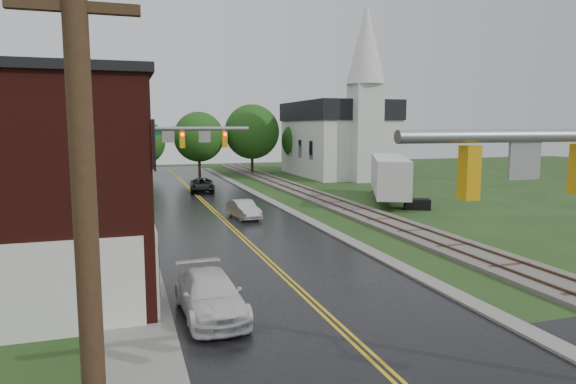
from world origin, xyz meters
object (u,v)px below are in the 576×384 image
utility_pole_c (117,144)px  tree_left_c (26,149)px  traffic_signal_far (170,148)px  sedan_silver (244,209)px  pickup_white (210,295)px  utility_pole_b (114,158)px  tree_left_e (95,142)px  suv_dark (202,185)px  semi_trailer (390,175)px  church (341,130)px  utility_pole_a (88,270)px

utility_pole_c → tree_left_c: (-7.05, -4.10, -0.21)m
traffic_signal_far → sedan_silver: traffic_signal_far is taller
sedan_silver → pickup_white: 18.28m
utility_pole_b → tree_left_e: 23.99m
utility_pole_c → pickup_white: utility_pole_c is taller
suv_dark → semi_trailer: bearing=-30.8°
church → semi_trailer: bearing=-102.9°
church → suv_dark: bearing=-150.7°
church → tree_left_c: (-33.85, -13.84, -1.32)m
utility_pole_a → sedan_silver: utility_pole_a is taller
utility_pole_c → tree_left_c: utility_pole_c is taller
utility_pole_a → utility_pole_c: (0.00, 44.00, 0.00)m
utility_pole_a → sedan_silver: 29.47m
tree_left_c → suv_dark: bearing=11.8°
tree_left_c → semi_trailer: 30.01m
utility_pole_b → tree_left_e: (-2.05, 23.90, 0.09)m
traffic_signal_far → semi_trailer: traffic_signal_far is taller
suv_dark → semi_trailer: 17.98m
traffic_signal_far → utility_pole_a: utility_pole_a is taller
utility_pole_b → sedan_silver: utility_pole_b is taller
semi_trailer → utility_pole_b: bearing=-155.2°
utility_pole_b → pickup_white: (3.07, -11.53, -4.02)m
utility_pole_c → semi_trailer: utility_pole_c is taller
utility_pole_b → semi_trailer: (21.85, 10.11, -2.48)m
tree_left_c → semi_trailer: size_ratio=0.65×
utility_pole_b → utility_pole_a: bearing=-90.0°
utility_pole_a → semi_trailer: (21.85, 32.11, -2.48)m
traffic_signal_far → tree_left_c: tree_left_c is taller
church → traffic_signal_far: bearing=-131.3°
utility_pole_a → semi_trailer: utility_pole_a is taller
utility_pole_c → traffic_signal_far: bearing=-78.9°
traffic_signal_far → utility_pole_b: bearing=-123.7°
church → utility_pole_b: size_ratio=2.22×
utility_pole_c → sedan_silver: (8.25, -16.00, -4.09)m
utility_pole_c → pickup_white: (3.07, -33.53, -4.02)m
utility_pole_a → traffic_signal_far: bearing=83.0°
sedan_silver → utility_pole_c: bearing=109.5°
church → tree_left_e: (-28.85, -7.84, -1.02)m
traffic_signal_far → utility_pole_a: (-3.33, -27.00, -0.25)m
utility_pole_b → tree_left_c: (-7.05, 17.90, -0.21)m
pickup_white → sedan_silver: bearing=71.5°
suv_dark → pickup_white: size_ratio=0.99×
traffic_signal_far → utility_pole_c: size_ratio=0.82×
church → sedan_silver: bearing=-125.8°
traffic_signal_far → utility_pole_c: 17.33m
tree_left_c → traffic_signal_far: bearing=-51.2°
utility_pole_c → tree_left_e: utility_pole_c is taller
utility_pole_b → utility_pole_c: 22.00m
tree_left_e → suv_dark: (9.65, -2.93, -4.15)m
tree_left_e → pickup_white: tree_left_e is taller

